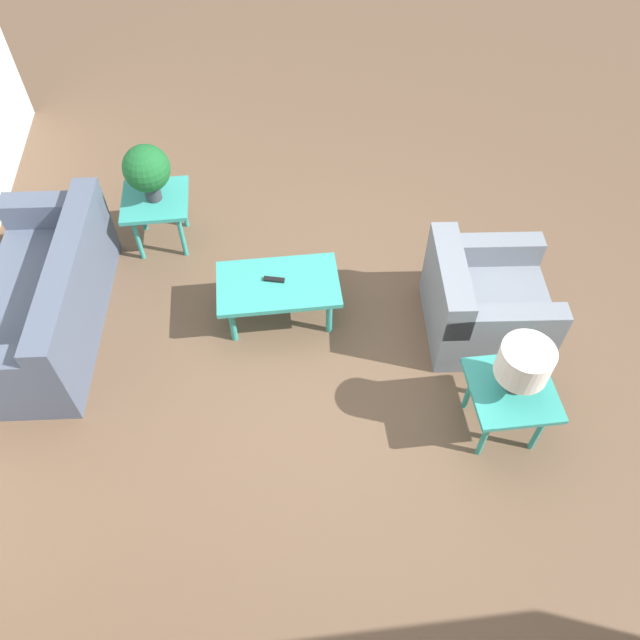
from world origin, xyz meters
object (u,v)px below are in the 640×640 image
(coffee_table, at_px, (278,287))
(side_table_plant, at_px, (156,205))
(armchair, at_px, (482,303))
(potted_plant, at_px, (147,169))
(table_lamp, at_px, (524,363))
(side_table_lamp, at_px, (510,394))
(sofa, at_px, (47,300))

(coffee_table, distance_m, side_table_plant, 1.38)
(armchair, bearing_deg, potted_plant, 68.16)
(table_lamp, bearing_deg, coffee_table, -38.89)
(armchair, relative_size, coffee_table, 1.02)
(side_table_plant, height_order, side_table_lamp, same)
(potted_plant, bearing_deg, table_lamp, 138.16)
(sofa, bearing_deg, side_table_lamp, 72.20)
(table_lamp, bearing_deg, potted_plant, -41.84)
(sofa, distance_m, armchair, 3.32)
(sofa, height_order, coffee_table, sofa)
(armchair, relative_size, side_table_plant, 1.72)
(armchair, bearing_deg, side_table_plant, 68.16)
(side_table_lamp, bearing_deg, side_table_plant, -41.84)
(table_lamp, bearing_deg, sofa, -21.83)
(armchair, distance_m, side_table_plant, 2.80)
(side_table_plant, relative_size, table_lamp, 1.32)
(armchair, xyz_separation_m, coffee_table, (1.53, -0.28, 0.07))
(sofa, relative_size, armchair, 1.90)
(armchair, relative_size, potted_plant, 1.90)
(side_table_plant, xyz_separation_m, table_lamp, (-2.41, 2.15, 0.35))
(side_table_lamp, bearing_deg, potted_plant, -41.84)
(side_table_lamp, xyz_separation_m, potted_plant, (2.41, -2.15, 0.37))
(potted_plant, bearing_deg, coffee_table, 134.19)
(armchair, xyz_separation_m, table_lamp, (0.09, 0.89, 0.49))
(side_table_plant, distance_m, table_lamp, 3.25)
(coffee_table, bearing_deg, side_table_lamp, 141.11)
(coffee_table, height_order, side_table_plant, side_table_plant)
(coffee_table, height_order, side_table_lamp, side_table_lamp)
(sofa, xyz_separation_m, potted_plant, (-0.81, -0.87, 0.49))
(coffee_table, bearing_deg, potted_plant, -45.81)
(coffee_table, distance_m, potted_plant, 1.44)
(side_table_plant, height_order, potted_plant, potted_plant)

